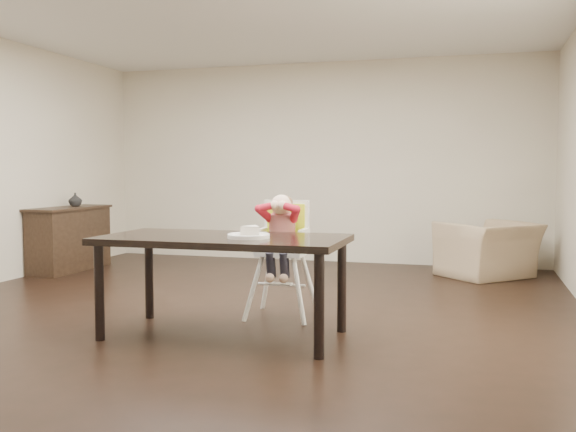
{
  "coord_description": "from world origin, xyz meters",
  "views": [
    {
      "loc": [
        2.05,
        -5.03,
        1.23
      ],
      "look_at": [
        0.62,
        -0.17,
        0.88
      ],
      "focal_mm": 40.0,
      "sensor_mm": 36.0,
      "label": 1
    }
  ],
  "objects_px": {
    "high_chair": "(283,231)",
    "armchair": "(488,240)",
    "dining_table": "(223,247)",
    "sideboard": "(70,238)"
  },
  "relations": [
    {
      "from": "high_chair",
      "to": "armchair",
      "type": "xyz_separation_m",
      "value": [
        1.71,
        2.58,
        -0.3
      ]
    },
    {
      "from": "high_chair",
      "to": "armchair",
      "type": "distance_m",
      "value": 3.11
    },
    {
      "from": "high_chair",
      "to": "armchair",
      "type": "height_order",
      "value": "high_chair"
    },
    {
      "from": "high_chair",
      "to": "armchair",
      "type": "relative_size",
      "value": 1.05
    },
    {
      "from": "dining_table",
      "to": "high_chair",
      "type": "bearing_deg",
      "value": 73.33
    },
    {
      "from": "dining_table",
      "to": "armchair",
      "type": "bearing_deg",
      "value": 59.91
    },
    {
      "from": "dining_table",
      "to": "high_chair",
      "type": "height_order",
      "value": "high_chair"
    },
    {
      "from": "armchair",
      "to": "sideboard",
      "type": "distance_m",
      "value": 5.06
    },
    {
      "from": "high_chair",
      "to": "sideboard",
      "type": "bearing_deg",
      "value": 151.88
    },
    {
      "from": "high_chair",
      "to": "sideboard",
      "type": "xyz_separation_m",
      "value": [
        -3.27,
        1.66,
        -0.33
      ]
    }
  ]
}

